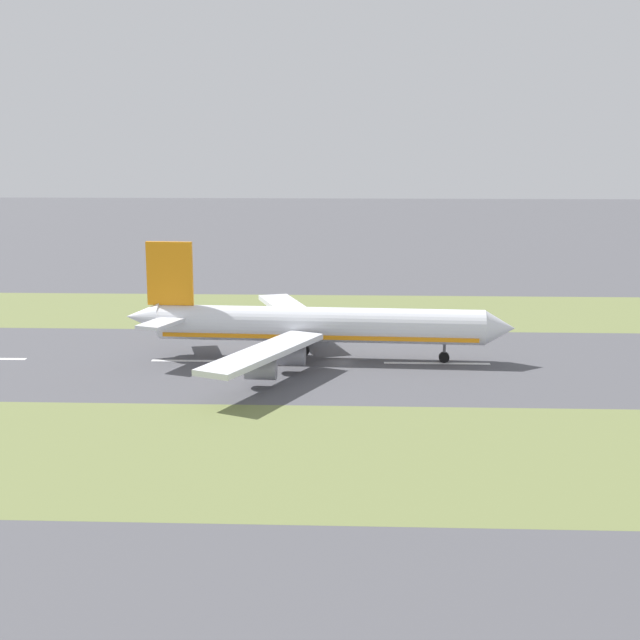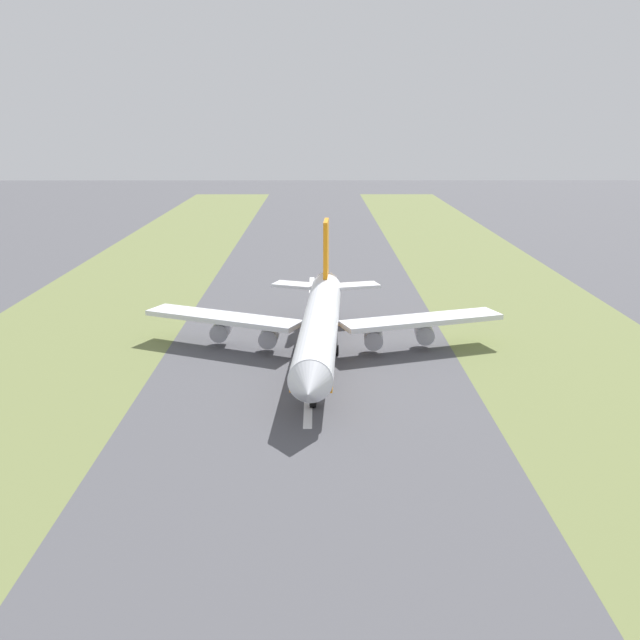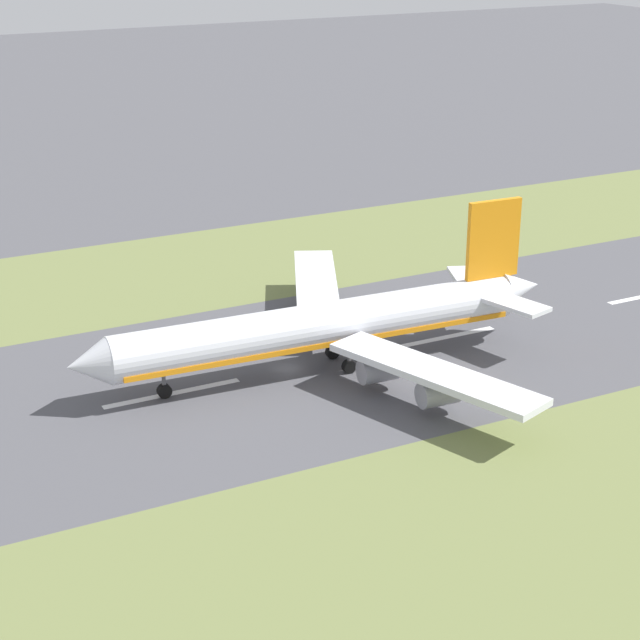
# 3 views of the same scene
# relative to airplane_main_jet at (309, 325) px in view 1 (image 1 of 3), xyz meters

# --- Properties ---
(ground_plane) EXTENTS (800.00, 800.00, 0.00)m
(ground_plane) POSITION_rel_airplane_main_jet_xyz_m (1.85, 5.69, -6.02)
(ground_plane) COLOR #4C4C51
(grass_median_west) EXTENTS (40.00, 600.00, 0.01)m
(grass_median_west) POSITION_rel_airplane_main_jet_xyz_m (-43.15, 5.69, -6.02)
(grass_median_west) COLOR olive
(grass_median_west) RESTS_ON ground
(grass_median_east) EXTENTS (40.00, 600.00, 0.01)m
(grass_median_east) POSITION_rel_airplane_main_jet_xyz_m (46.85, 5.69, -6.02)
(grass_median_east) COLOR olive
(grass_median_east) RESTS_ON ground
(centreline_dash_mid) EXTENTS (1.20, 18.00, 0.01)m
(centreline_dash_mid) POSITION_rel_airplane_main_jet_xyz_m (1.85, -18.10, -6.01)
(centreline_dash_mid) COLOR silver
(centreline_dash_mid) RESTS_ON ground
(centreline_dash_far) EXTENTS (1.20, 18.00, 0.01)m
(centreline_dash_far) POSITION_rel_airplane_main_jet_xyz_m (1.85, 21.90, -6.01)
(centreline_dash_far) COLOR silver
(centreline_dash_far) RESTS_ON ground
(airplane_main_jet) EXTENTS (64.06, 67.19, 20.20)m
(airplane_main_jet) POSITION_rel_airplane_main_jet_xyz_m (0.00, 0.00, 0.00)
(airplane_main_jet) COLOR silver
(airplane_main_jet) RESTS_ON ground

